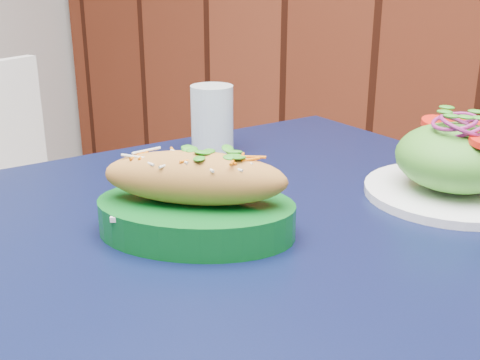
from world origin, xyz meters
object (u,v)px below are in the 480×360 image
Objects in this scene: cafe_table at (281,277)px; salad_plate at (456,163)px; chair_left at (18,238)px; banh_mi_basket at (195,200)px.

cafe_table is 4.31× the size of salad_plate.
chair_left is 0.92m from salad_plate.
chair_left is (-0.71, 0.09, -0.16)m from cafe_table.
chair_left reaches higher than cafe_table.
salad_plate is (0.87, 0.11, 0.30)m from chair_left.
banh_mi_basket reaches higher than cafe_table.
cafe_table is at bearing -11.17° from chair_left.
cafe_table is 0.29m from salad_plate.
cafe_table is 3.70× the size of banh_mi_basket.
chair_left is 0.74m from banh_mi_basket.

